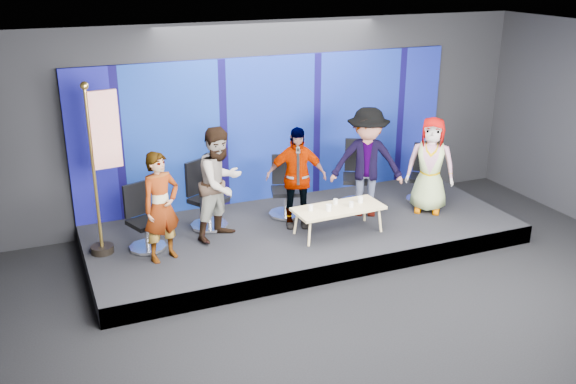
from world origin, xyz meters
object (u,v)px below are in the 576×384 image
at_px(chair_d, 358,184).
at_px(panelist_d, 367,162).
at_px(mug_a, 311,208).
at_px(mug_d, 351,204).
at_px(chair_a, 145,228).
at_px(chair_c, 285,196).
at_px(mug_e, 360,200).
at_px(chair_e, 423,183).
at_px(panelist_b, 220,183).
at_px(panelist_a, 161,207).
at_px(panelist_e, 430,165).
at_px(coffee_table, 338,209).
at_px(panelist_c, 296,177).
at_px(flag_stand, 102,165).
at_px(mug_c, 335,202).
at_px(chair_b, 206,206).
at_px(mug_b, 329,208).

relative_size(chair_d, panelist_d, 0.62).
distance_m(mug_a, mug_d, 0.67).
bearing_deg(chair_a, panelist_d, -22.48).
xyz_separation_m(chair_c, mug_e, (0.91, -1.01, 0.16)).
xyz_separation_m(panelist_d, chair_e, (1.31, 0.20, -0.60)).
distance_m(panelist_b, mug_e, 2.29).
distance_m(panelist_a, panelist_e, 4.69).
xyz_separation_m(panelist_d, coffee_table, (-0.79, -0.53, -0.53)).
relative_size(chair_a, panelist_c, 0.60).
distance_m(chair_c, flag_stand, 3.20).
height_order(mug_c, mug_d, same).
bearing_deg(chair_b, chair_d, -31.24).
xyz_separation_m(panelist_c, mug_d, (0.69, -0.63, -0.35)).
bearing_deg(chair_c, mug_a, -72.10).
bearing_deg(coffee_table, panelist_d, 33.91).
xyz_separation_m(chair_d, mug_b, (-1.12, -1.11, 0.12)).
height_order(chair_d, mug_d, chair_d).
height_order(panelist_b, mug_d, panelist_b).
bearing_deg(panelist_b, mug_b, -53.20).
distance_m(mug_a, mug_c, 0.49).
bearing_deg(panelist_b, chair_c, -9.90).
bearing_deg(panelist_c, chair_c, 105.24).
bearing_deg(panelist_e, panelist_b, -147.78).
relative_size(panelist_c, mug_c, 19.26).
bearing_deg(chair_c, flag_stand, -156.39).
bearing_deg(mug_c, coffee_table, -95.34).
relative_size(panelist_b, panelist_e, 1.08).
relative_size(panelist_a, mug_b, 15.75).
bearing_deg(panelist_b, chair_a, 147.61).
height_order(panelist_c, mug_d, panelist_c).
distance_m(coffee_table, flag_stand, 3.69).
bearing_deg(mug_e, mug_d, -153.06).
relative_size(coffee_table, mug_b, 14.18).
bearing_deg(mug_c, panelist_a, 179.70).
height_order(chair_d, mug_c, chair_d).
xyz_separation_m(panelist_a, panelist_d, (3.58, 0.38, 0.12)).
bearing_deg(mug_e, flag_stand, 170.32).
distance_m(coffee_table, mug_a, 0.48).
xyz_separation_m(mug_b, flag_stand, (-3.28, 0.79, 0.88)).
distance_m(chair_c, chair_d, 1.39).
distance_m(panelist_c, mug_c, 0.75).
height_order(chair_c, mug_b, chair_c).
height_order(chair_c, chair_e, chair_c).
xyz_separation_m(panelist_b, flag_stand, (-1.72, 0.14, 0.47)).
relative_size(panelist_a, mug_c, 18.80).
distance_m(chair_c, chair_e, 2.60).
bearing_deg(coffee_table, mug_d, -20.60).
height_order(chair_c, mug_a, chair_c).
relative_size(chair_c, panelist_d, 0.55).
distance_m(panelist_a, chair_c, 2.52).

